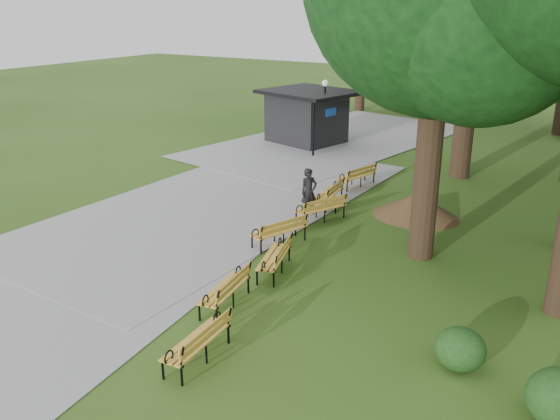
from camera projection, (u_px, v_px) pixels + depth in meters
The scene contains 14 objects.
ground at pixel (266, 255), 16.77m from camera, with size 100.00×100.00×0.00m, color #2E5317.
path at pixel (218, 201), 21.13m from camera, with size 12.00×38.00×0.06m, color gray.
person at pixel (309, 192), 19.59m from camera, with size 0.60×0.39×1.63m, color black.
kiosk at pixel (306, 116), 29.64m from camera, with size 4.29×3.73×2.69m, color black, non-canonical shape.
lamp_post at pixel (325, 100), 28.30m from camera, with size 0.32×0.32×3.29m.
dirt_mound at pixel (416, 205), 19.59m from camera, with size 2.46×2.46×0.82m, color #47301C.
bench_0 at pixel (197, 341), 11.69m from camera, with size 1.90×0.64×0.88m, color gold, non-canonical shape.
bench_1 at pixel (225, 290), 13.78m from camera, with size 1.90×0.64×0.88m, color gold, non-canonical shape.
bench_2 at pixel (274, 257), 15.51m from camera, with size 1.90×0.64×0.88m, color gold, non-canonical shape.
bench_3 at pixel (279, 231), 17.31m from camera, with size 1.90×0.64×0.88m, color gold, non-canonical shape.
bench_4 at pixel (320, 208), 19.21m from camera, with size 1.90×0.64×0.88m, color gold, non-canonical shape.
bench_5 at pixel (328, 194), 20.63m from camera, with size 1.90×0.64×0.88m, color gold, non-canonical shape.
bench_6 at pixel (357, 176), 22.74m from camera, with size 1.90×0.64×0.88m, color gold, non-canonical shape.
shrub_2 at pixel (458, 368), 11.60m from camera, with size 1.00×1.00×0.85m, color #193D14.
Camera 1 is at (8.32, -12.93, 6.83)m, focal length 37.67 mm.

